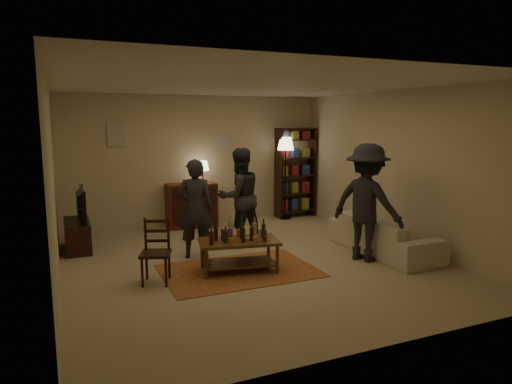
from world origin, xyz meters
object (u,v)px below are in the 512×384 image
tv_stand (77,228)px  person_right (239,197)px  dining_chair (156,249)px  floor_lamp (286,149)px  coffee_table (239,244)px  dresser (192,204)px  sofa (383,235)px  person_left (195,209)px  bookshelf (295,172)px  person_by_sofa (367,203)px

tv_stand → person_right: person_right is taller
dining_chair → floor_lamp: (3.45, 2.95, 1.09)m
coffee_table → dining_chair: (-1.19, 0.03, 0.05)m
tv_stand → dresser: size_ratio=0.78×
dresser → person_right: size_ratio=0.79×
tv_stand → sofa: tv_stand is taller
sofa → person_left: bearing=71.2°
tv_stand → dresser: bearing=22.1°
dining_chair → sofa: bearing=19.1°
coffee_table → floor_lamp: size_ratio=0.68×
dining_chair → person_left: (0.80, 0.89, 0.33)m
coffee_table → person_left: 1.07m
bookshelf → person_left: 3.69m
dining_chair → bookshelf: size_ratio=0.44×
dining_chair → coffee_table: bearing=19.3°
person_by_sofa → sofa: bearing=-92.2°
coffee_table → sofa: coffee_table is taller
tv_stand → person_right: 2.80m
coffee_table → dresser: bearing=87.2°
coffee_table → bookshelf: 4.09m
floor_lamp → person_by_sofa: bearing=-94.1°
coffee_table → sofa: size_ratio=0.59×
sofa → person_left: (-2.92, 0.99, 0.49)m
tv_stand → dresser: (2.25, 0.91, 0.09)m
tv_stand → dresser: 2.43m
tv_stand → person_left: size_ratio=0.67×
dining_chair → person_right: bearing=58.5°
tv_stand → floor_lamp: size_ratio=0.58×
dresser → person_by_sofa: 3.83m
tv_stand → person_left: (1.73, -1.21, 0.41)m
coffee_table → person_by_sofa: (2.04, -0.27, 0.51)m
person_left → person_by_sofa: size_ratio=0.87×
coffee_table → floor_lamp: bearing=52.7°
dining_chair → sofa: dining_chair is taller
floor_lamp → sofa: (0.27, -3.05, -1.25)m
dresser → sofa: (2.39, -3.11, -0.17)m
tv_stand → floor_lamp: bearing=11.0°
person_left → sofa: bearing=178.9°
coffee_table → person_right: (0.55, 1.37, 0.45)m
sofa → person_left: 3.12m
dresser → floor_lamp: (2.12, -0.06, 1.07)m
bookshelf → person_left: (-2.96, -2.19, -0.24)m
coffee_table → bookshelf: bookshelf is taller
person_left → person_right: person_right is taller
bookshelf → floor_lamp: size_ratio=1.11×
coffee_table → tv_stand: tv_stand is taller
person_right → person_by_sofa: bearing=124.9°
person_by_sofa → bookshelf: bearing=-32.3°
dining_chair → dresser: 3.29m
bookshelf → sofa: 3.26m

